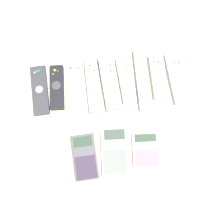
# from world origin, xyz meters

# --- Properties ---
(ground_plane) EXTENTS (3.00, 3.00, 0.00)m
(ground_plane) POSITION_xyz_m (0.00, 0.00, 0.00)
(ground_plane) COLOR beige
(remote_0) EXTENTS (0.06, 0.17, 0.02)m
(remote_0) POSITION_xyz_m (-0.23, 0.13, 0.01)
(remote_0) COLOR #333338
(remote_0) RESTS_ON ground_plane
(remote_1) EXTENTS (0.05, 0.15, 0.03)m
(remote_1) POSITION_xyz_m (-0.18, 0.13, 0.01)
(remote_1) COLOR black
(remote_1) RESTS_ON ground_plane
(remote_2) EXTENTS (0.06, 0.20, 0.02)m
(remote_2) POSITION_xyz_m (-0.11, 0.13, 0.01)
(remote_2) COLOR white
(remote_2) RESTS_ON ground_plane
(remote_3) EXTENTS (0.05, 0.19, 0.03)m
(remote_3) POSITION_xyz_m (-0.05, 0.13, 0.01)
(remote_3) COLOR #B7B7BC
(remote_3) RESTS_ON ground_plane
(remote_4) EXTENTS (0.06, 0.19, 0.03)m
(remote_4) POSITION_xyz_m (0.00, 0.13, 0.01)
(remote_4) COLOR #B7B7BC
(remote_4) RESTS_ON ground_plane
(remote_5) EXTENTS (0.06, 0.17, 0.02)m
(remote_5) POSITION_xyz_m (0.06, 0.14, 0.01)
(remote_5) COLOR #B7B7BC
(remote_5) RESTS_ON ground_plane
(remote_6) EXTENTS (0.04, 0.22, 0.02)m
(remote_6) POSITION_xyz_m (0.11, 0.13, 0.01)
(remote_6) COLOR #B7B7BC
(remote_6) RESTS_ON ground_plane
(remote_7) EXTENTS (0.05, 0.16, 0.03)m
(remote_7) POSITION_xyz_m (0.17, 0.14, 0.01)
(remote_7) COLOR white
(remote_7) RESTS_ON ground_plane
(remote_8) EXTENTS (0.07, 0.19, 0.02)m
(remote_8) POSITION_xyz_m (0.23, 0.13, 0.01)
(remote_8) COLOR #B7B7BC
(remote_8) RESTS_ON ground_plane
(calculator_0) EXTENTS (0.08, 0.15, 0.02)m
(calculator_0) POSITION_xyz_m (-0.10, -0.11, 0.01)
(calculator_0) COLOR #4C4C51
(calculator_0) RESTS_ON ground_plane
(calculator_1) EXTENTS (0.09, 0.16, 0.01)m
(calculator_1) POSITION_xyz_m (-0.01, -0.10, 0.01)
(calculator_1) COLOR #B2B2B7
(calculator_1) RESTS_ON ground_plane
(calculator_2) EXTENTS (0.09, 0.12, 0.01)m
(calculator_2) POSITION_xyz_m (0.10, -0.10, 0.01)
(calculator_2) COLOR #B2B2B7
(calculator_2) RESTS_ON ground_plane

